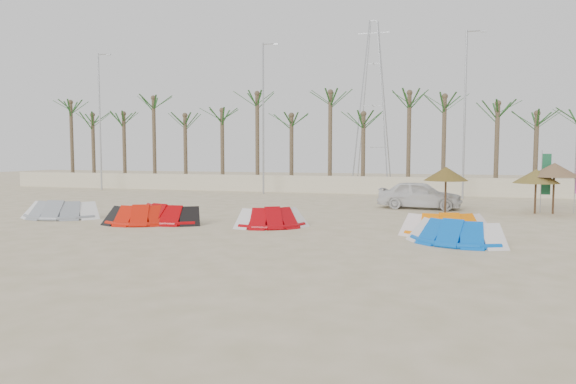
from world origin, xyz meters
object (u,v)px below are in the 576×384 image
(kite_orange, at_px, (447,223))
(parasol_right, at_px, (554,170))
(kite_grey, at_px, (64,209))
(kite_red_mid, at_px, (168,213))
(parasol_left, at_px, (446,174))
(kite_red_left, at_px, (146,214))
(kite_red_right, at_px, (274,217))
(kite_blue, at_px, (454,231))
(car, at_px, (420,195))
(parasol_mid, at_px, (536,176))

(kite_orange, bearing_deg, parasol_right, 57.81)
(kite_grey, xyz_separation_m, kite_red_mid, (5.46, 0.01, 0.00))
(parasol_left, xyz_separation_m, parasol_right, (5.16, 1.04, 0.21))
(kite_grey, xyz_separation_m, parasol_left, (17.19, 7.08, 1.56))
(parasol_right, bearing_deg, kite_red_left, -153.33)
(kite_red_right, relative_size, parasol_right, 1.34)
(kite_grey, relative_size, parasol_right, 1.48)
(kite_blue, bearing_deg, kite_red_right, 164.60)
(kite_grey, xyz_separation_m, kite_red_right, (10.36, 0.01, -0.00))
(kite_red_right, distance_m, kite_orange, 6.83)
(kite_orange, height_order, car, car)
(kite_red_right, bearing_deg, kite_red_mid, 179.96)
(car, bearing_deg, kite_grey, 123.24)
(kite_red_left, distance_m, parasol_right, 19.74)
(kite_red_left, relative_size, kite_red_mid, 0.91)
(parasol_left, bearing_deg, kite_red_mid, -148.93)
(parasol_right, relative_size, car, 0.57)
(kite_orange, distance_m, parasol_mid, 9.24)
(parasol_left, bearing_deg, parasol_mid, 11.52)
(kite_red_right, bearing_deg, car, 57.71)
(kite_grey, bearing_deg, kite_red_right, 0.06)
(kite_grey, height_order, parasol_right, parasol_right)
(kite_grey, relative_size, kite_red_left, 1.07)
(kite_red_left, height_order, kite_red_mid, same)
(kite_blue, bearing_deg, car, 98.09)
(kite_grey, bearing_deg, parasol_left, 22.39)
(kite_blue, xyz_separation_m, parasol_left, (-0.19, 9.01, 1.57))
(kite_orange, bearing_deg, parasol_left, 89.97)
(kite_red_mid, distance_m, car, 13.59)
(kite_red_mid, relative_size, parasol_left, 1.66)
(kite_red_left, bearing_deg, parasol_right, 26.67)
(kite_grey, height_order, parasol_left, parasol_left)
(kite_grey, distance_m, parasol_left, 18.66)
(kite_red_mid, xyz_separation_m, parasol_left, (11.73, 7.07, 1.56))
(kite_blue, height_order, car, car)
(kite_red_mid, bearing_deg, parasol_mid, 26.35)
(kite_grey, distance_m, car, 18.12)
(kite_red_right, height_order, kite_blue, same)
(parasol_right, bearing_deg, kite_orange, -122.19)
(parasol_right, xyz_separation_m, car, (-6.48, 0.62, -1.44))
(kite_red_left, bearing_deg, kite_red_mid, 46.62)
(kite_red_mid, xyz_separation_m, kite_orange, (11.73, -0.09, -0.00))
(kite_red_mid, xyz_separation_m, kite_red_right, (4.90, -0.00, -0.00))
(car, bearing_deg, kite_blue, -167.52)
(parasol_left, bearing_deg, kite_blue, -88.76)
(kite_red_mid, distance_m, parasol_right, 18.82)
(kite_blue, height_order, parasol_mid, parasol_mid)
(parasol_right, distance_m, car, 6.66)
(kite_red_left, relative_size, parasol_left, 1.51)
(kite_red_left, distance_m, kite_orange, 12.42)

